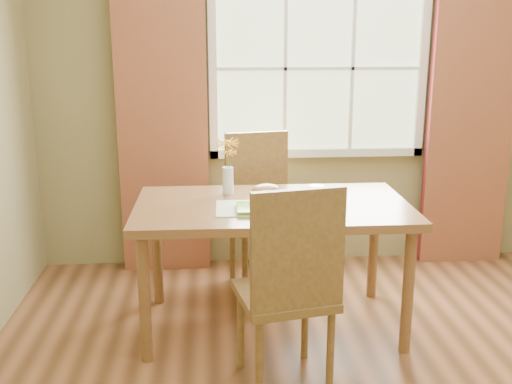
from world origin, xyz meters
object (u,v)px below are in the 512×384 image
Objects in this scene: chair_far at (260,204)px; flower_vase at (228,161)px; croissant_sandwich at (265,195)px; dining_table at (272,217)px; chair_near at (291,282)px; water_glass at (316,198)px.

flower_vase is (-0.23, -0.42, 0.40)m from chair_far.
croissant_sandwich is 0.41m from flower_vase.
croissant_sandwich is at bearing -116.02° from dining_table.
dining_table is 0.72m from chair_near.
croissant_sandwich is at bearing -59.49° from flower_vase.
chair_far is at bearing 61.06° from flower_vase.
chair_far reaches higher than water_glass.
flower_vase reaches higher than chair_far.
chair_far is at bearing 59.47° from croissant_sandwich.
flower_vase is at bearing 92.51° from croissant_sandwich.
water_glass is 0.62m from flower_vase.
chair_near is 0.67m from croissant_sandwich.
dining_table is at bearing 80.29° from chair_near.
chair_near is 1.37m from chair_far.
chair_far is 0.86m from water_glass.
croissant_sandwich is (-0.03, -0.76, 0.27)m from chair_far.
chair_near is 0.68m from water_glass.
water_glass is at bearing -26.28° from dining_table.
chair_far is at bearing 80.34° from chair_near.
chair_near is 8.06× the size of water_glass.
dining_table is 1.49× the size of chair_near.
chair_far is 0.81m from croissant_sandwich.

